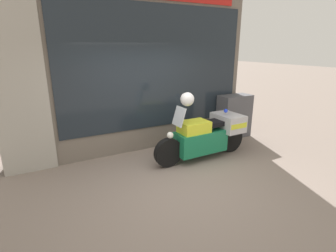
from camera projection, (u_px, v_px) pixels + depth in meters
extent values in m
plane|color=gray|center=(180.00, 182.00, 4.89)|extent=(60.00, 60.00, 0.00)
cube|color=#6B6056|center=(136.00, 70.00, 6.02)|extent=(5.78, 0.40, 3.77)
cube|color=#A39E93|center=(17.00, 76.00, 4.95)|extent=(0.97, 0.55, 3.77)
cube|color=#1E262D|center=(158.00, 68.00, 6.03)|extent=(4.58, 0.02, 2.77)
cube|color=slate|center=(153.00, 134.00, 6.68)|extent=(4.36, 0.30, 0.55)
cube|color=silver|center=(150.00, 99.00, 6.54)|extent=(4.36, 0.02, 1.25)
cube|color=beige|center=(152.00, 74.00, 6.24)|extent=(4.36, 0.30, 0.02)
cube|color=#195623|center=(87.00, 76.00, 5.54)|extent=(0.18, 0.04, 0.06)
cube|color=navy|center=(132.00, 74.00, 6.00)|extent=(0.18, 0.04, 0.06)
cube|color=#C68E19|center=(171.00, 72.00, 6.46)|extent=(0.18, 0.04, 0.06)
cube|color=#B7B2A8|center=(205.00, 70.00, 6.93)|extent=(0.18, 0.04, 0.06)
cube|color=#2866B7|center=(115.00, 125.00, 6.05)|extent=(0.19, 0.01, 0.27)
cube|color=orange|center=(189.00, 114.00, 6.97)|extent=(0.19, 0.02, 0.27)
cylinder|color=black|center=(168.00, 153.00, 5.43)|extent=(0.62, 0.15, 0.62)
cylinder|color=black|center=(231.00, 139.00, 6.22)|extent=(0.62, 0.15, 0.62)
cube|color=#19754C|center=(200.00, 141.00, 5.78)|extent=(1.17, 0.50, 0.48)
cube|color=yellow|center=(194.00, 128.00, 5.59)|extent=(0.64, 0.44, 0.27)
cube|color=black|center=(211.00, 124.00, 5.79)|extent=(0.68, 0.37, 0.10)
cube|color=#B7B7BC|center=(228.00, 122.00, 6.04)|extent=(0.52, 0.74, 0.38)
cube|color=yellow|center=(228.00, 122.00, 6.04)|extent=(0.47, 0.75, 0.11)
cube|color=#B2BCC6|center=(179.00, 116.00, 5.33)|extent=(0.15, 0.34, 0.39)
sphere|color=white|center=(170.00, 135.00, 5.34)|extent=(0.14, 0.14, 0.14)
sphere|color=blue|center=(226.00, 111.00, 5.92)|extent=(0.09, 0.09, 0.09)
cube|color=#4C4C51|center=(234.00, 116.00, 7.19)|extent=(0.90, 0.46, 1.16)
sphere|color=white|center=(187.00, 99.00, 5.32)|extent=(0.28, 0.28, 0.28)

